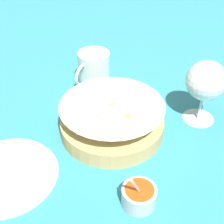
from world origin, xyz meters
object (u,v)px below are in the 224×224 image
food_basket (112,120)px  wine_glass (206,82)px  sauce_cup (139,195)px  side_plate (7,174)px  beer_mug (94,69)px

food_basket → wine_glass: (-0.16, 0.15, 0.07)m
sauce_cup → side_plate: size_ratio=0.47×
side_plate → food_basket: bearing=157.2°
food_basket → beer_mug: 0.23m
beer_mug → wine_glass: bearing=92.5°
sauce_cup → wine_glass: 0.32m
sauce_cup → side_plate: sauce_cup is taller
food_basket → wine_glass: bearing=137.7°
food_basket → wine_glass: wine_glass is taller
food_basket → side_plate: 0.26m
beer_mug → side_plate: beer_mug is taller
sauce_cup → beer_mug: size_ratio=0.76×
wine_glass → beer_mug: 0.32m
beer_mug → sauce_cup: bearing=48.2°
sauce_cup → beer_mug: bearing=-131.8°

